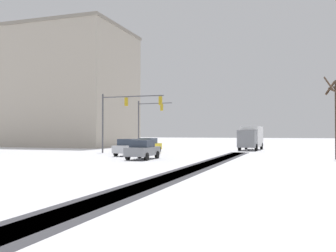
{
  "coord_description": "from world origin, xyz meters",
  "views": [
    {
      "loc": [
        10.62,
        -7.31,
        2.25
      ],
      "look_at": [
        0.0,
        23.82,
        2.8
      ],
      "focal_mm": 40.69,
      "sensor_mm": 36.0,
      "label": 1
    }
  ],
  "objects_px": {
    "traffic_signal_far_left": "(147,117)",
    "office_building_far_left_block": "(64,89)",
    "box_truck_delivery": "(251,137)",
    "car_silver_second": "(129,147)",
    "car_yellow_cab_lead": "(148,145)",
    "car_grey_third": "(143,150)",
    "traffic_signal_near_left": "(124,110)"
  },
  "relations": [
    {
      "from": "traffic_signal_near_left",
      "to": "car_yellow_cab_lead",
      "type": "xyz_separation_m",
      "value": [
        2.19,
        1.68,
        -3.88
      ]
    },
    {
      "from": "traffic_signal_far_left",
      "to": "office_building_far_left_block",
      "type": "bearing_deg",
      "value": 158.45
    },
    {
      "from": "traffic_signal_far_left",
      "to": "box_truck_delivery",
      "type": "distance_m",
      "value": 13.84
    },
    {
      "from": "car_grey_third",
      "to": "office_building_far_left_block",
      "type": "height_order",
      "value": "office_building_far_left_block"
    },
    {
      "from": "traffic_signal_far_left",
      "to": "car_silver_second",
      "type": "relative_size",
      "value": 1.59
    },
    {
      "from": "traffic_signal_near_left",
      "to": "car_yellow_cab_lead",
      "type": "relative_size",
      "value": 1.77
    },
    {
      "from": "box_truck_delivery",
      "to": "car_silver_second",
      "type": "bearing_deg",
      "value": -120.94
    },
    {
      "from": "traffic_signal_near_left",
      "to": "car_yellow_cab_lead",
      "type": "distance_m",
      "value": 4.76
    },
    {
      "from": "car_grey_third",
      "to": "box_truck_delivery",
      "type": "distance_m",
      "value": 21.27
    },
    {
      "from": "traffic_signal_near_left",
      "to": "car_grey_third",
      "type": "xyz_separation_m",
      "value": [
        5.56,
        -7.97,
        -3.88
      ]
    },
    {
      "from": "office_building_far_left_block",
      "to": "car_grey_third",
      "type": "bearing_deg",
      "value": -45.42
    },
    {
      "from": "car_silver_second",
      "to": "car_grey_third",
      "type": "relative_size",
      "value": 0.99
    },
    {
      "from": "traffic_signal_near_left",
      "to": "box_truck_delivery",
      "type": "height_order",
      "value": "traffic_signal_near_left"
    },
    {
      "from": "car_yellow_cab_lead",
      "to": "car_silver_second",
      "type": "relative_size",
      "value": 1.0
    },
    {
      "from": "traffic_signal_far_left",
      "to": "car_grey_third",
      "type": "relative_size",
      "value": 1.57
    },
    {
      "from": "car_yellow_cab_lead",
      "to": "car_silver_second",
      "type": "height_order",
      "value": "same"
    },
    {
      "from": "traffic_signal_far_left",
      "to": "car_grey_third",
      "type": "height_order",
      "value": "traffic_signal_far_left"
    },
    {
      "from": "car_yellow_cab_lead",
      "to": "car_grey_third",
      "type": "height_order",
      "value": "same"
    },
    {
      "from": "traffic_signal_near_left",
      "to": "box_truck_delivery",
      "type": "relative_size",
      "value": 0.97
    },
    {
      "from": "car_silver_second",
      "to": "car_yellow_cab_lead",
      "type": "bearing_deg",
      "value": 92.77
    },
    {
      "from": "office_building_far_left_block",
      "to": "car_silver_second",
      "type": "bearing_deg",
      "value": -44.17
    },
    {
      "from": "traffic_signal_far_left",
      "to": "car_grey_third",
      "type": "bearing_deg",
      "value": -69.2
    },
    {
      "from": "car_grey_third",
      "to": "office_building_far_left_block",
      "type": "xyz_separation_m",
      "value": [
        -24.58,
        24.94,
        8.72
      ]
    },
    {
      "from": "car_silver_second",
      "to": "box_truck_delivery",
      "type": "height_order",
      "value": "box_truck_delivery"
    },
    {
      "from": "car_grey_third",
      "to": "box_truck_delivery",
      "type": "relative_size",
      "value": 0.55
    },
    {
      "from": "car_silver_second",
      "to": "box_truck_delivery",
      "type": "bearing_deg",
      "value": 59.06
    },
    {
      "from": "car_yellow_cab_lead",
      "to": "office_building_far_left_block",
      "type": "xyz_separation_m",
      "value": [
        -21.21,
        15.29,
        8.72
      ]
    },
    {
      "from": "traffic_signal_near_left",
      "to": "box_truck_delivery",
      "type": "distance_m",
      "value": 17.5
    },
    {
      "from": "traffic_signal_near_left",
      "to": "office_building_far_left_block",
      "type": "xyz_separation_m",
      "value": [
        -19.02,
        16.97,
        4.84
      ]
    },
    {
      "from": "traffic_signal_far_left",
      "to": "box_truck_delivery",
      "type": "height_order",
      "value": "traffic_signal_far_left"
    },
    {
      "from": "traffic_signal_near_left",
      "to": "office_building_far_left_block",
      "type": "height_order",
      "value": "office_building_far_left_block"
    },
    {
      "from": "traffic_signal_far_left",
      "to": "office_building_far_left_block",
      "type": "relative_size",
      "value": 0.31
    }
  ]
}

